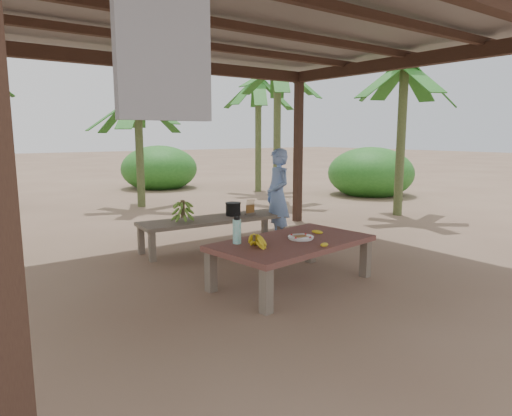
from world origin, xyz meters
TOP-DOWN VIEW (x-y plane):
  - ground at (0.00, 0.00)m, footprint 80.00×80.00m
  - pavilion at (-0.01, -0.01)m, footprint 6.60×5.60m
  - work_table at (0.24, -0.50)m, footprint 1.91×1.21m
  - bench at (0.39, 1.42)m, footprint 2.24×0.78m
  - ripe_banana_bunch at (-0.31, -0.53)m, footprint 0.27×0.24m
  - plate at (0.35, -0.52)m, footprint 0.29×0.29m
  - loose_banana_front at (0.31, -0.92)m, footprint 0.16×0.10m
  - loose_banana_side at (0.69, -0.42)m, footprint 0.14×0.10m
  - water_flask at (-0.34, -0.26)m, footprint 0.09×0.09m
  - green_banana_stalk at (-0.10, 1.46)m, footprint 0.30×0.30m
  - cooking_pot at (0.73, 1.43)m, footprint 0.22×0.22m
  - skewer_rack at (0.97, 1.32)m, footprint 0.19×0.09m
  - woman at (1.39, 1.18)m, footprint 0.46×0.59m
  - banana_plant_ne at (4.02, 4.43)m, footprint 1.80×1.80m
  - banana_plant_n at (1.06, 5.76)m, footprint 1.80×1.80m
  - banana_plant_e at (4.91, 1.54)m, footprint 1.80×1.80m
  - banana_plant_far at (4.93, 6.42)m, footprint 1.80×1.80m

SIDE VIEW (x-z plane):
  - ground at x=0.00m, z-range 0.00..0.00m
  - bench at x=0.39m, z-range 0.17..0.62m
  - work_table at x=0.24m, z-range 0.18..0.68m
  - plate at x=0.35m, z-range 0.50..0.54m
  - loose_banana_front at x=0.31m, z-range 0.50..0.54m
  - loose_banana_side at x=0.69m, z-range 0.50..0.54m
  - cooking_pot at x=0.73m, z-range 0.45..0.64m
  - skewer_rack at x=0.97m, z-range 0.45..0.69m
  - ripe_banana_bunch at x=-0.31m, z-range 0.50..0.65m
  - green_banana_stalk at x=-0.10m, z-range 0.45..0.76m
  - water_flask at x=-0.34m, z-range 0.47..0.81m
  - woman at x=1.39m, z-range 0.00..1.45m
  - banana_plant_n at x=1.06m, z-range 0.89..3.62m
  - pavilion at x=-0.01m, z-range 1.30..4.25m
  - banana_plant_e at x=4.91m, z-range 1.15..4.45m
  - banana_plant_far at x=4.93m, z-range 1.21..4.63m
  - banana_plant_ne at x=4.02m, z-range 1.26..4.78m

